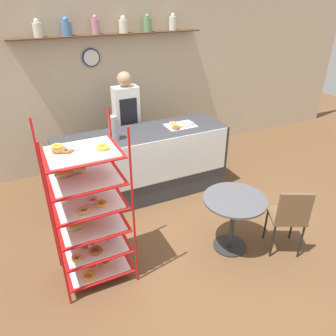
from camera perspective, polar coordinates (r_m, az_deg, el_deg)
ground_plane at (r=4.14m, az=2.78°, el=-13.21°), size 14.00×14.00×0.00m
back_wall at (r=5.67m, az=-9.65°, el=14.09°), size 10.00×0.30×2.70m
display_counter at (r=4.82m, az=-4.30°, el=0.69°), size 2.45×0.73×1.00m
pastry_rack at (r=3.37m, az=-13.57°, el=-7.64°), size 0.73×0.59×1.77m
person_worker at (r=5.15m, az=-7.15°, el=7.95°), size 0.38×0.23×1.73m
cafe_table at (r=3.86m, az=11.36°, el=-7.34°), size 0.72×0.72×0.70m
cafe_chair at (r=3.94m, az=20.42°, el=-7.65°), size 0.51×0.51×0.89m
coffee_carafe at (r=4.37m, az=-9.43°, el=6.95°), size 0.13×0.13×0.34m
donut_tray_counter at (r=4.81m, az=2.29°, el=7.48°), size 0.43×0.30×0.05m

